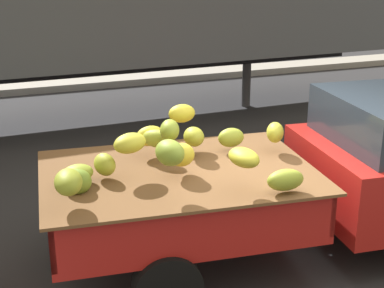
# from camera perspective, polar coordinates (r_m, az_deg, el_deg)

# --- Properties ---
(ground) EXTENTS (220.00, 220.00, 0.00)m
(ground) POSITION_cam_1_polar(r_m,az_deg,el_deg) (6.29, 8.26, -11.77)
(ground) COLOR #28282B
(curb_strip) EXTENTS (80.00, 0.80, 0.16)m
(curb_strip) POSITION_cam_1_polar(r_m,az_deg,el_deg) (14.15, -8.87, 6.21)
(curb_strip) COLOR gray
(curb_strip) RESTS_ON ground
(pickup_truck) EXTENTS (4.97, 2.29, 1.70)m
(pickup_truck) POSITION_cam_1_polar(r_m,az_deg,el_deg) (6.46, 15.02, -2.61)
(pickup_truck) COLOR #B21E19
(pickup_truck) RESTS_ON ground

